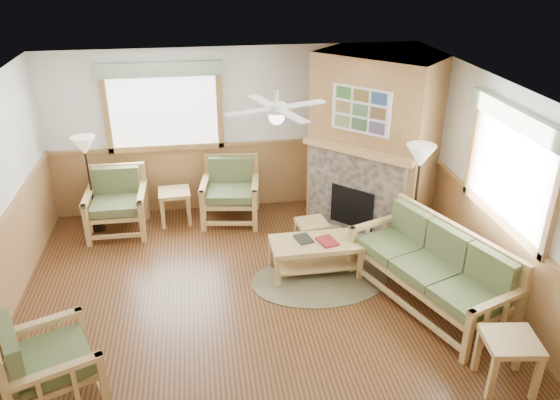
{
  "coord_description": "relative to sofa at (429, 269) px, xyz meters",
  "views": [
    {
      "loc": [
        -0.56,
        -5.53,
        4.18
      ],
      "look_at": [
        0.4,
        0.7,
        1.15
      ],
      "focal_mm": 35.0,
      "sensor_mm": 36.0,
      "label": 1
    }
  ],
  "objects": [
    {
      "name": "floor",
      "position": [
        -2.13,
        0.17,
        -0.5
      ],
      "size": [
        6.0,
        6.0,
        0.01
      ],
      "primitive_type": "cube",
      "color": "#4F2D16",
      "rests_on": "ground"
    },
    {
      "name": "ceiling",
      "position": [
        -2.13,
        0.17,
        2.2
      ],
      "size": [
        6.0,
        6.0,
        0.01
      ],
      "primitive_type": "cube",
      "color": "white",
      "rests_on": "floor"
    },
    {
      "name": "wall_back",
      "position": [
        -2.13,
        3.17,
        0.85
      ],
      "size": [
        6.0,
        0.02,
        2.7
      ],
      "primitive_type": "cube",
      "color": "white",
      "rests_on": "floor"
    },
    {
      "name": "wall_right",
      "position": [
        0.87,
        0.17,
        0.85
      ],
      "size": [
        0.02,
        6.0,
        2.7
      ],
      "primitive_type": "cube",
      "color": "white",
      "rests_on": "floor"
    },
    {
      "name": "wainscot",
      "position": [
        -2.13,
        0.17,
        0.05
      ],
      "size": [
        6.0,
        6.0,
        1.1
      ],
      "primitive_type": null,
      "color": "#9B6F3F",
      "rests_on": "floor"
    },
    {
      "name": "fireplace",
      "position": [
        -0.08,
        2.22,
        0.85
      ],
      "size": [
        3.11,
        3.11,
        2.7
      ],
      "primitive_type": null,
      "rotation": [
        0.0,
        0.0,
        -0.79
      ],
      "color": "#9B6F3F",
      "rests_on": "floor"
    },
    {
      "name": "window_back",
      "position": [
        -3.23,
        3.13,
        2.03
      ],
      "size": [
        1.9,
        0.16,
        1.5
      ],
      "primitive_type": null,
      "color": "white",
      "rests_on": "wall_back"
    },
    {
      "name": "window_right",
      "position": [
        0.83,
        -0.03,
        2.03
      ],
      "size": [
        0.16,
        1.9,
        1.5
      ],
      "primitive_type": null,
      "color": "white",
      "rests_on": "wall_right"
    },
    {
      "name": "ceiling_fan",
      "position": [
        -1.83,
        0.47,
        2.16
      ],
      "size": [
        1.59,
        1.59,
        0.36
      ],
      "primitive_type": null,
      "rotation": [
        0.0,
        0.0,
        0.35
      ],
      "color": "white",
      "rests_on": "ceiling"
    },
    {
      "name": "sofa",
      "position": [
        0.0,
        0.0,
        0.0
      ],
      "size": [
        2.33,
        1.59,
        0.99
      ],
      "primitive_type": null,
      "rotation": [
        0.0,
        0.0,
        -1.21
      ],
      "color": "tan",
      "rests_on": "floor"
    },
    {
      "name": "armchair_back_left",
      "position": [
        -4.04,
        2.5,
        -0.0
      ],
      "size": [
        0.88,
        0.88,
        0.98
      ],
      "primitive_type": null,
      "rotation": [
        0.0,
        0.0,
        -0.01
      ],
      "color": "tan",
      "rests_on": "floor"
    },
    {
      "name": "armchair_back_right",
      "position": [
        -2.27,
        2.65,
        0.0
      ],
      "size": [
        1.0,
        1.0,
        0.99
      ],
      "primitive_type": null,
      "rotation": [
        0.0,
        0.0,
        -0.14
      ],
      "color": "tan",
      "rests_on": "floor"
    },
    {
      "name": "armchair_left",
      "position": [
        -4.29,
        -0.98,
        -0.0
      ],
      "size": [
        1.15,
        1.15,
        0.98
      ],
      "primitive_type": null,
      "rotation": [
        0.0,
        0.0,
        1.97
      ],
      "color": "tan",
      "rests_on": "floor"
    },
    {
      "name": "coffee_table",
      "position": [
        -1.24,
        0.89,
        -0.25
      ],
      "size": [
        1.22,
        0.62,
        0.49
      ],
      "primitive_type": null,
      "rotation": [
        0.0,
        0.0,
        0.01
      ],
      "color": "tan",
      "rests_on": "floor"
    },
    {
      "name": "end_table_chairs",
      "position": [
        -3.16,
        2.7,
        -0.22
      ],
      "size": [
        0.52,
        0.5,
        0.55
      ],
      "primitive_type": null,
      "rotation": [
        0.0,
        0.0,
        0.06
      ],
      "color": "tan",
      "rests_on": "floor"
    },
    {
      "name": "end_table_sofa",
      "position": [
        0.24,
        -1.48,
        -0.2
      ],
      "size": [
        0.59,
        0.58,
        0.59
      ],
      "primitive_type": null,
      "rotation": [
        0.0,
        0.0,
        -0.15
      ],
      "color": "tan",
      "rests_on": "floor"
    },
    {
      "name": "footstool",
      "position": [
        -1.13,
        1.66,
        -0.31
      ],
      "size": [
        0.49,
        0.49,
        0.38
      ],
      "primitive_type": null,
      "rotation": [
        0.0,
        0.0,
        0.14
      ],
      "color": "tan",
      "rests_on": "floor"
    },
    {
      "name": "braided_rug",
      "position": [
        -1.22,
        0.67,
        -0.49
      ],
      "size": [
        1.85,
        1.85,
        0.01
      ],
      "primitive_type": "cylinder",
      "rotation": [
        0.0,
        0.0,
        -0.0
      ],
      "color": "brown",
      "rests_on": "floor"
    },
    {
      "name": "floor_lamp_left",
      "position": [
        -4.4,
        2.63,
        0.28
      ],
      "size": [
        0.42,
        0.42,
        1.56
      ],
      "primitive_type": null,
      "rotation": [
        0.0,
        0.0,
        0.19
      ],
      "color": "black",
      "rests_on": "floor"
    },
    {
      "name": "floor_lamp_right",
      "position": [
        0.2,
        1.08,
        0.37
      ],
      "size": [
        0.5,
        0.5,
        1.72
      ],
      "primitive_type": null,
      "rotation": [
        0.0,
        0.0,
        -0.31
      ],
      "color": "black",
      "rests_on": "floor"
    },
    {
      "name": "book_red",
      "position": [
        -1.09,
        0.84,
        0.02
      ],
      "size": [
        0.3,
        0.35,
        0.03
      ],
      "primitive_type": "cube",
      "rotation": [
        0.0,
        0.0,
        0.28
      ],
      "color": "maroon",
      "rests_on": "coffee_table"
    },
    {
      "name": "book_dark",
      "position": [
        -1.39,
        0.96,
        0.02
      ],
      "size": [
        0.26,
        0.31,
        0.02
      ],
      "primitive_type": "cube",
      "rotation": [
        0.0,
        0.0,
        0.23
      ],
      "color": "black",
      "rests_on": "coffee_table"
    }
  ]
}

